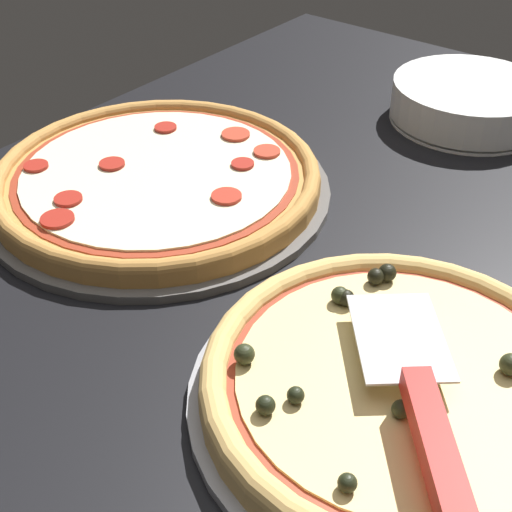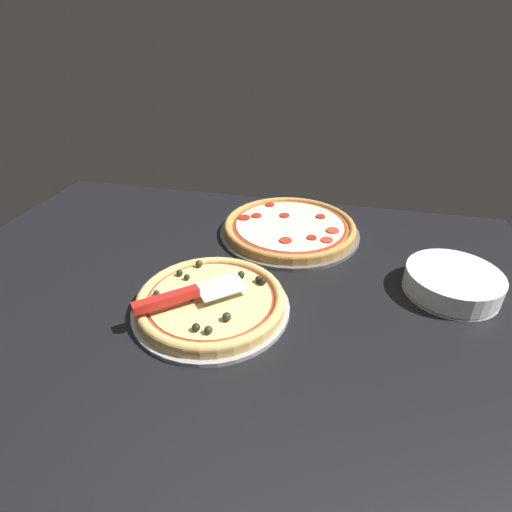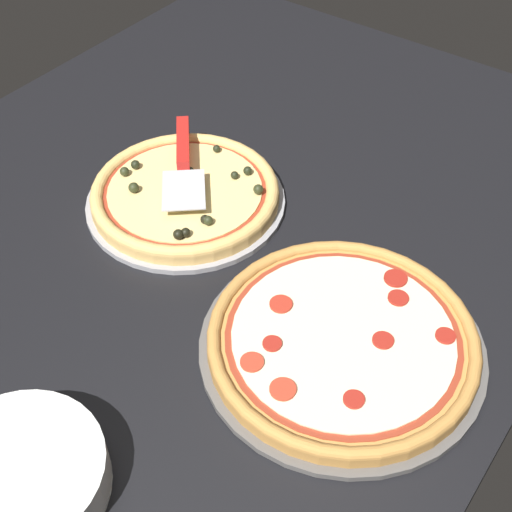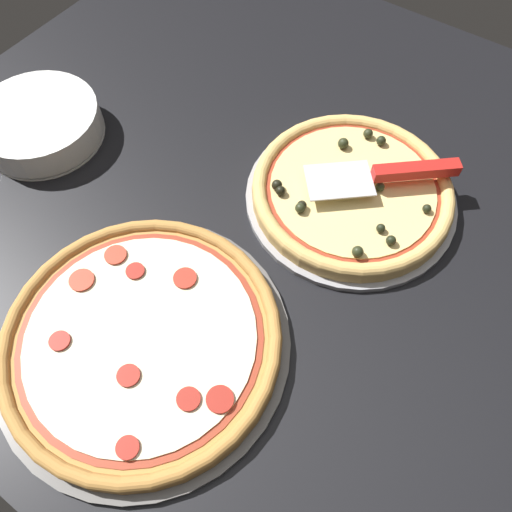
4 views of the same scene
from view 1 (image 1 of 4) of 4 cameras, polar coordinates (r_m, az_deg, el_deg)
The scene contains 7 objects.
ground_plane at distance 64.49cm, azimuth 7.31°, elevation -10.25°, with size 152.45×116.30×3.60cm, color black.
pizza_pan_front at distance 60.90cm, azimuth 11.26°, elevation -11.22°, with size 34.72×34.72×1.00cm, color #939399.
pizza_front at distance 59.44cm, azimuth 11.48°, elevation -9.89°, with size 32.64×32.64×4.13cm.
pizza_pan_back at distance 86.13cm, azimuth -7.81°, elevation 5.22°, with size 40.99×40.99×1.00cm, color #565451.
pizza_back at distance 85.15cm, azimuth -7.92°, elevation 6.33°, with size 38.53×38.53×2.77cm.
serving_spatula at distance 52.57cm, azimuth 13.54°, elevation -12.73°, with size 21.51×19.36×2.00cm.
plate_stack at distance 106.10cm, azimuth 16.65°, elevation 11.73°, with size 21.48×21.48×5.60cm.
Camera 1 is at (-39.21, -20.69, 45.03)cm, focal length 50.00 mm.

